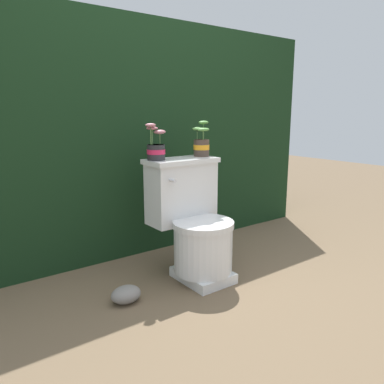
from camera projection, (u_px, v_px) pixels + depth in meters
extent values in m
plane|color=brown|center=(200.00, 282.00, 2.32)|extent=(12.00, 12.00, 0.00)
cube|color=black|center=(119.00, 137.00, 2.98)|extent=(3.21, 0.82, 1.68)
cube|color=silver|center=(203.00, 275.00, 2.36)|extent=(0.28, 0.35, 0.06)
cylinder|color=silver|center=(203.00, 249.00, 2.32)|extent=(0.36, 0.36, 0.29)
cylinder|color=silver|center=(203.00, 224.00, 2.29)|extent=(0.38, 0.38, 0.04)
cube|color=silver|center=(181.00, 193.00, 2.44)|extent=(0.44, 0.21, 0.39)
cube|color=silver|center=(181.00, 161.00, 2.39)|extent=(0.47, 0.23, 0.03)
cylinder|color=silver|center=(173.00, 181.00, 2.22)|extent=(0.02, 0.05, 0.02)
cylinder|color=#262628|center=(156.00, 152.00, 2.30)|extent=(0.11, 0.11, 0.10)
cylinder|color=#D1234C|center=(156.00, 152.00, 2.29)|extent=(0.11, 0.11, 0.03)
cylinder|color=#332319|center=(156.00, 146.00, 2.29)|extent=(0.10, 0.10, 0.01)
cylinder|color=#4C753D|center=(160.00, 139.00, 2.30)|extent=(0.01, 0.01, 0.07)
ellipsoid|color=#B26B75|center=(160.00, 132.00, 2.29)|extent=(0.08, 0.06, 0.03)
cylinder|color=#4C753D|center=(152.00, 137.00, 2.27)|extent=(0.01, 0.01, 0.09)
ellipsoid|color=#B26B75|center=(152.00, 128.00, 2.26)|extent=(0.08, 0.05, 0.02)
cylinder|color=#4C753D|center=(151.00, 136.00, 2.25)|extent=(0.01, 0.01, 0.11)
ellipsoid|color=#B26B75|center=(151.00, 125.00, 2.23)|extent=(0.07, 0.05, 0.02)
cylinder|color=#47382D|center=(201.00, 148.00, 2.49)|extent=(0.10, 0.10, 0.11)
cylinder|color=orange|center=(201.00, 147.00, 2.49)|extent=(0.11, 0.11, 0.03)
cylinder|color=#332319|center=(201.00, 140.00, 2.48)|extent=(0.10, 0.10, 0.01)
cylinder|color=#4C753D|center=(203.00, 132.00, 2.47)|extent=(0.01, 0.01, 0.10)
ellipsoid|color=#569342|center=(204.00, 122.00, 2.46)|extent=(0.07, 0.05, 0.02)
cylinder|color=#4C753D|center=(197.00, 135.00, 2.48)|extent=(0.01, 0.01, 0.06)
ellipsoid|color=#569342|center=(197.00, 129.00, 2.48)|extent=(0.08, 0.05, 0.02)
cylinder|color=#4C753D|center=(203.00, 135.00, 2.45)|extent=(0.01, 0.01, 0.06)
ellipsoid|color=#569342|center=(203.00, 129.00, 2.44)|extent=(0.09, 0.06, 0.02)
ellipsoid|color=gray|center=(126.00, 294.00, 2.07)|extent=(0.17, 0.14, 0.09)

